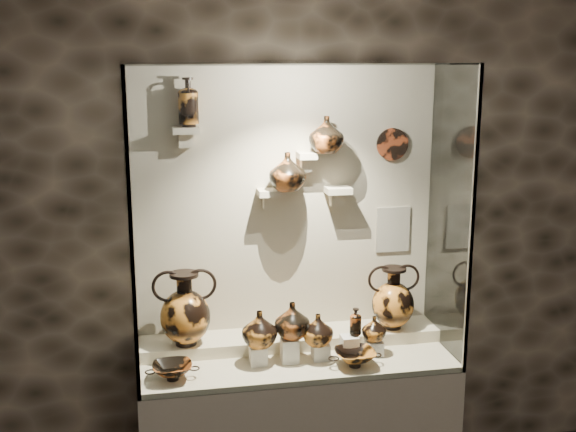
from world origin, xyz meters
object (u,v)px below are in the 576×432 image
(jug_c, at_px, (318,329))
(lekythos_tall, at_px, (188,99))
(jug_e, at_px, (374,328))
(amphora_right, at_px, (393,297))
(kylix_right, at_px, (355,357))
(lekythos_small, at_px, (355,320))
(kylix_left, at_px, (172,370))
(jug_a, at_px, (260,329))
(ovoid_vase_a, at_px, (287,171))
(ovoid_vase_b, at_px, (326,134))
(amphora_left, at_px, (185,308))
(jug_b, at_px, (292,320))

(jug_c, height_order, lekythos_tall, lekythos_tall)
(jug_e, distance_m, lekythos_tall, 1.58)
(jug_c, xyz_separation_m, lekythos_tall, (-0.63, 0.30, 1.21))
(jug_c, bearing_deg, amphora_right, 35.24)
(kylix_right, bearing_deg, lekythos_small, 91.21)
(jug_c, xyz_separation_m, kylix_left, (-0.77, -0.09, -0.12))
(jug_a, relative_size, jug_c, 1.13)
(ovoid_vase_a, bearing_deg, amphora_right, -17.55)
(jug_e, height_order, kylix_left, jug_e)
(amphora_right, relative_size, lekythos_tall, 1.25)
(ovoid_vase_b, bearing_deg, lekythos_tall, 167.42)
(jug_a, bearing_deg, lekythos_small, -18.79)
(amphora_right, distance_m, kylix_right, 0.49)
(kylix_left, bearing_deg, amphora_right, 27.62)
(lekythos_tall, bearing_deg, jug_a, -19.65)
(lekythos_tall, height_order, ovoid_vase_b, lekythos_tall)
(amphora_right, height_order, jug_e, amphora_right)
(lekythos_small, bearing_deg, ovoid_vase_b, 126.85)
(jug_c, bearing_deg, kylix_left, -161.46)
(amphora_right, height_order, jug_a, amphora_right)
(kylix_right, xyz_separation_m, ovoid_vase_b, (-0.08, 0.37, 1.13))
(amphora_left, bearing_deg, amphora_right, -16.13)
(jug_b, relative_size, ovoid_vase_b, 0.99)
(kylix_right, bearing_deg, jug_b, 172.90)
(jug_c, height_order, kylix_left, jug_c)
(jug_b, distance_m, ovoid_vase_a, 0.80)
(amphora_right, xyz_separation_m, kylix_right, (-0.31, -0.32, -0.20))
(amphora_left, bearing_deg, ovoid_vase_b, -12.04)
(jug_b, height_order, kylix_left, jug_b)
(jug_e, height_order, ovoid_vase_a, ovoid_vase_a)
(jug_e, bearing_deg, amphora_right, 31.25)
(jug_c, distance_m, lekythos_tall, 1.39)
(jug_b, xyz_separation_m, kylix_left, (-0.64, -0.12, -0.18))
(kylix_left, height_order, kylix_right, kylix_right)
(amphora_left, relative_size, jug_b, 2.08)
(jug_b, height_order, jug_e, jug_b)
(jug_a, bearing_deg, jug_b, -14.86)
(lekythos_small, xyz_separation_m, ovoid_vase_a, (-0.33, 0.23, 0.79))
(ovoid_vase_a, bearing_deg, amphora_left, 173.09)
(jug_e, relative_size, lekythos_small, 0.80)
(jug_a, distance_m, ovoid_vase_b, 1.10)
(jug_b, bearing_deg, kylix_right, -48.75)
(amphora_right, xyz_separation_m, kylix_left, (-1.26, -0.30, -0.20))
(jug_e, xyz_separation_m, kylix_right, (-0.14, -0.13, -0.10))
(jug_a, relative_size, jug_b, 1.00)
(ovoid_vase_a, bearing_deg, jug_a, -142.59)
(amphora_right, height_order, ovoid_vase_b, ovoid_vase_b)
(amphora_left, relative_size, ovoid_vase_b, 2.06)
(kylix_left, distance_m, ovoid_vase_a, 1.20)
(amphora_right, bearing_deg, kylix_left, 173.96)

